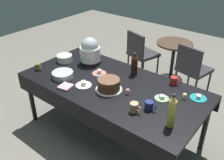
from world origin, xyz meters
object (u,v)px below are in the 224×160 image
at_px(potluck_table, 112,88).
at_px(coffee_mug_tan, 134,107).
at_px(cupcake_lemon, 99,78).
at_px(round_cafe_table, 173,55).
at_px(frosted_layer_cake, 109,85).
at_px(coffee_mug_red, 174,81).
at_px(dessert_plate_coral, 99,73).
at_px(maroon_chair_left, 140,52).
at_px(soda_bottle_ginger_ale, 172,111).
at_px(maroon_chair_right, 192,67).
at_px(dessert_plate_white, 84,84).
at_px(cupcake_rose, 185,96).
at_px(cupcake_berry, 128,91).
at_px(glass_salad_bowl, 63,75).
at_px(soda_bottle_cola, 134,65).
at_px(cupcake_cocoa, 85,54).
at_px(slow_cooker, 90,51).
at_px(coffee_mug_navy, 149,105).
at_px(coffee_mug_olive, 38,67).
at_px(ceramic_snack_bowl, 65,58).
at_px(dessert_plate_sage, 162,98).
at_px(dessert_plate_teal, 198,98).

bearing_deg(potluck_table, coffee_mug_tan, -29.13).
relative_size(cupcake_lemon, round_cafe_table, 0.09).
bearing_deg(frosted_layer_cake, coffee_mug_red, 48.70).
distance_m(dessert_plate_coral, maroon_chair_left, 1.48).
bearing_deg(frosted_layer_cake, maroon_chair_left, 110.96).
distance_m(soda_bottle_ginger_ale, maroon_chair_right, 1.88).
bearing_deg(dessert_plate_coral, dessert_plate_white, -82.02).
height_order(cupcake_rose, maroon_chair_right, maroon_chair_right).
distance_m(cupcake_rose, maroon_chair_right, 1.37).
distance_m(cupcake_berry, round_cafe_table, 1.85).
distance_m(glass_salad_bowl, cupcake_berry, 0.86).
bearing_deg(glass_salad_bowl, soda_bottle_cola, 43.97).
relative_size(soda_bottle_cola, maroon_chair_left, 0.34).
height_order(glass_salad_bowl, cupcake_lemon, glass_salad_bowl).
bearing_deg(round_cafe_table, coffee_mug_red, -64.38).
height_order(cupcake_cocoa, coffee_mug_tan, coffee_mug_tan).
xyz_separation_m(dessert_plate_coral, coffee_mug_tan, (0.79, -0.38, 0.04)).
bearing_deg(frosted_layer_cake, slow_cooker, 149.10).
height_order(cupcake_rose, soda_bottle_cola, soda_bottle_cola).
xyz_separation_m(coffee_mug_navy, maroon_chair_right, (-0.22, 1.67, -0.30)).
height_order(coffee_mug_olive, coffee_mug_navy, coffee_mug_navy).
relative_size(dessert_plate_coral, soda_bottle_cola, 0.62).
height_order(soda_bottle_ginger_ale, maroon_chair_left, soda_bottle_ginger_ale).
relative_size(frosted_layer_cake, maroon_chair_right, 0.36).
relative_size(cupcake_lemon, maroon_chair_left, 0.08).
xyz_separation_m(ceramic_snack_bowl, coffee_mug_navy, (1.50, -0.22, -0.00)).
relative_size(frosted_layer_cake, cupcake_rose, 4.51).
height_order(ceramic_snack_bowl, dessert_plate_coral, ceramic_snack_bowl).
distance_m(coffee_mug_olive, coffee_mug_red, 1.72).
distance_m(potluck_table, dessert_plate_sage, 0.62).
height_order(frosted_layer_cake, dessert_plate_coral, frosted_layer_cake).
bearing_deg(soda_bottle_cola, glass_salad_bowl, -136.03).
relative_size(ceramic_snack_bowl, dessert_plate_sage, 1.36).
height_order(dessert_plate_coral, cupcake_lemon, cupcake_lemon).
relative_size(coffee_mug_olive, round_cafe_table, 0.15).
relative_size(dessert_plate_teal, soda_bottle_cola, 0.61).
height_order(ceramic_snack_bowl, soda_bottle_ginger_ale, soda_bottle_ginger_ale).
bearing_deg(coffee_mug_tan, maroon_chair_left, 121.00).
bearing_deg(coffee_mug_tan, soda_bottle_ginger_ale, 4.86).
relative_size(cupcake_lemon, soda_bottle_cola, 0.23).
height_order(potluck_table, cupcake_berry, cupcake_berry).
xyz_separation_m(dessert_plate_white, coffee_mug_navy, (0.83, 0.08, 0.03)).
xyz_separation_m(ceramic_snack_bowl, cupcake_cocoa, (0.10, 0.31, -0.01)).
xyz_separation_m(dessert_plate_teal, soda_bottle_ginger_ale, (-0.03, -0.59, 0.15)).
bearing_deg(coffee_mug_tan, coffee_mug_olive, -178.68).
xyz_separation_m(glass_salad_bowl, cupcake_berry, (0.84, 0.19, -0.00)).
xyz_separation_m(cupcake_rose, coffee_mug_olive, (-1.77, -0.56, 0.01)).
bearing_deg(coffee_mug_navy, potluck_table, 165.45).
bearing_deg(dessert_plate_white, dessert_plate_coral, 97.98).
relative_size(glass_salad_bowl, round_cafe_table, 0.36).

